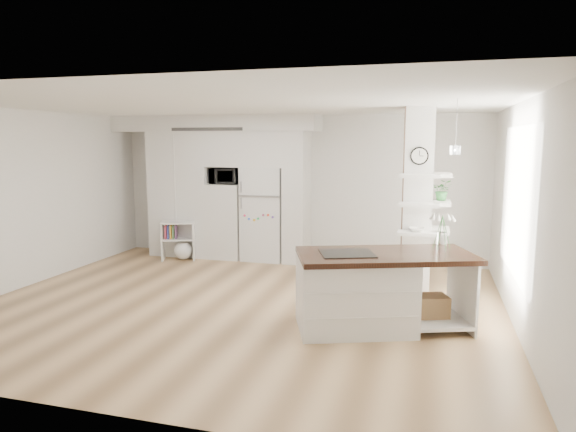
% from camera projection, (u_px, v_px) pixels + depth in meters
% --- Properties ---
extents(floor, '(7.00, 6.00, 0.01)m').
position_uv_depth(floor, '(240.00, 304.00, 7.06)').
color(floor, tan).
rests_on(floor, ground).
extents(room, '(7.04, 6.04, 2.72)m').
position_uv_depth(room, '(238.00, 169.00, 6.79)').
color(room, white).
rests_on(room, ground).
extents(cabinet_wall, '(4.00, 0.71, 2.70)m').
position_uv_depth(cabinet_wall, '(218.00, 179.00, 9.77)').
color(cabinet_wall, white).
rests_on(cabinet_wall, floor).
extents(refrigerator, '(0.78, 0.69, 1.75)m').
position_uv_depth(refrigerator, '(265.00, 214.00, 9.63)').
color(refrigerator, white).
rests_on(refrigerator, floor).
extents(column, '(0.69, 0.90, 2.70)m').
position_uv_depth(column, '(424.00, 203.00, 7.30)').
color(column, silver).
rests_on(column, floor).
extents(window, '(0.00, 2.40, 2.40)m').
position_uv_depth(window, '(517.00, 201.00, 6.19)').
color(window, white).
rests_on(window, room).
extents(pendant_light, '(0.12, 0.12, 0.10)m').
position_uv_depth(pendant_light, '(369.00, 149.00, 6.44)').
color(pendant_light, white).
rests_on(pendant_light, room).
extents(kitchen_island, '(2.25, 1.62, 1.49)m').
position_uv_depth(kitchen_island, '(365.00, 290.00, 6.08)').
color(kitchen_island, white).
rests_on(kitchen_island, floor).
extents(bookshelf, '(0.70, 0.55, 0.73)m').
position_uv_depth(bookshelf, '(180.00, 243.00, 9.68)').
color(bookshelf, white).
rests_on(bookshelf, floor).
extents(floor_plant_a, '(0.32, 0.28, 0.50)m').
position_uv_depth(floor_plant_a, '(384.00, 271.00, 7.86)').
color(floor_plant_a, '#2D7032').
rests_on(floor_plant_a, floor).
extents(floor_plant_b, '(0.37, 0.37, 0.51)m').
position_uv_depth(floor_plant_b, '(464.00, 273.00, 7.75)').
color(floor_plant_b, '#2D7032').
rests_on(floor_plant_b, floor).
extents(microwave, '(0.54, 0.37, 0.30)m').
position_uv_depth(microwave, '(226.00, 176.00, 9.68)').
color(microwave, '#2D2D2D').
rests_on(microwave, cabinet_wall).
extents(shelf_plant, '(0.27, 0.23, 0.30)m').
position_uv_depth(shelf_plant, '(442.00, 190.00, 7.37)').
color(shelf_plant, '#2D7032').
rests_on(shelf_plant, column).
extents(decor_bowl, '(0.22, 0.22, 0.05)m').
position_uv_depth(decor_bowl, '(417.00, 229.00, 7.15)').
color(decor_bowl, white).
rests_on(decor_bowl, column).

